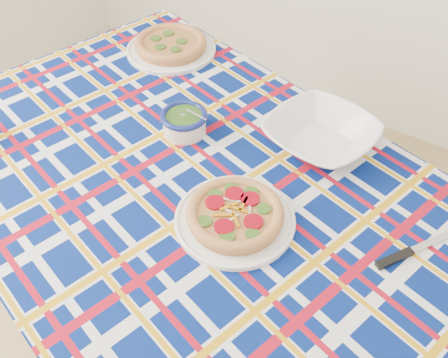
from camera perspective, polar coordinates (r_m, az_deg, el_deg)
The scene contains 7 objects.
dining_table at distance 1.26m, azimuth -3.15°, elevation -2.97°, with size 1.74×1.34×0.72m.
tablecloth at distance 1.25m, azimuth -3.20°, elevation -2.24°, with size 1.57×0.99×0.10m, color navy, non-canonical shape.
main_focaccia_plate at distance 1.11m, azimuth 1.27°, elevation -4.00°, with size 0.28×0.28×0.05m, color #AC703D, non-canonical shape.
pesto_bowl at distance 1.34m, azimuth -4.57°, elevation 6.67°, with size 0.13×0.13×0.08m, color #1D3F11, non-canonical shape.
serving_bowl at distance 1.32m, azimuth 11.00°, elevation 4.95°, with size 0.27×0.27×0.07m, color white.
second_focaccia_plate at distance 1.69m, azimuth -6.10°, elevation 15.08°, with size 0.30×0.30×0.05m, color #AC703D, non-canonical shape.
table_knife at distance 1.18m, azimuth 22.65°, elevation -6.60°, with size 0.23×0.02×0.01m, color silver, non-canonical shape.
Camera 1 is at (0.22, -0.09, 1.59)m, focal length 40.00 mm.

